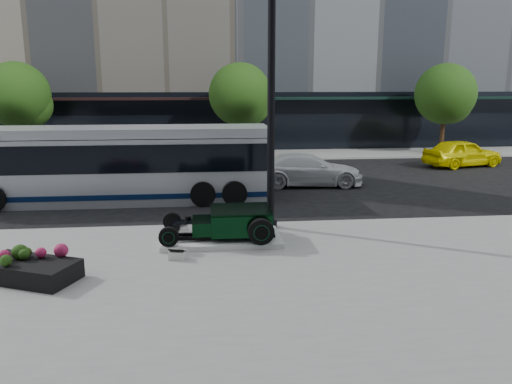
{
  "coord_description": "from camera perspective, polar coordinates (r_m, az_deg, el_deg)",
  "views": [
    {
      "loc": [
        -1.2,
        -17.68,
        4.6
      ],
      "look_at": [
        0.39,
        -2.27,
        1.2
      ],
      "focal_mm": 35.0,
      "sensor_mm": 36.0,
      "label": 1
    }
  ],
  "objects": [
    {
      "name": "lamppost",
      "position": [
        15.28,
        1.73,
        8.91
      ],
      "size": [
        0.42,
        0.42,
        7.7
      ],
      "color": "black",
      "rests_on": "sidewalk_near"
    },
    {
      "name": "white_sedan",
      "position": [
        22.86,
        5.88,
        2.55
      ],
      "size": [
        5.11,
        2.3,
        1.45
      ],
      "primitive_type": "imported",
      "rotation": [
        0.0,
        0.0,
        1.52
      ],
      "color": "white",
      "rests_on": "ground"
    },
    {
      "name": "hot_rod",
      "position": [
        14.38,
        -2.65,
        -3.38
      ],
      "size": [
        3.22,
        2.0,
        0.81
      ],
      "color": "black",
      "rests_on": "display_plinth"
    },
    {
      "name": "transit_bus",
      "position": [
        20.35,
        -15.73,
        3.11
      ],
      "size": [
        12.12,
        2.88,
        2.92
      ],
      "color": "#B8BDC3",
      "rests_on": "ground"
    },
    {
      "name": "display_plinth",
      "position": [
        14.51,
        -3.95,
        -5.33
      ],
      "size": [
        3.4,
        1.8,
        0.15
      ],
      "primitive_type": "cube",
      "color": "silver",
      "rests_on": "sidewalk_near"
    },
    {
      "name": "street_trees",
      "position": [
        30.85,
        -1.56,
        10.82
      ],
      "size": [
        29.8,
        3.8,
        5.7
      ],
      "color": "black",
      "rests_on": "sidewalk_far"
    },
    {
      "name": "ground",
      "position": [
        18.3,
        -1.94,
        -2.19
      ],
      "size": [
        120.0,
        120.0,
        0.0
      ],
      "primitive_type": "plane",
      "color": "black",
      "rests_on": "ground"
    },
    {
      "name": "info_plaque",
      "position": [
        13.18,
        -9.0,
        -7.07
      ],
      "size": [
        0.46,
        0.39,
        0.31
      ],
      "color": "silver",
      "rests_on": "sidewalk_near"
    },
    {
      "name": "flower_planter",
      "position": [
        12.83,
        -24.57,
        -7.97
      ],
      "size": [
        2.5,
        1.92,
        0.73
      ],
      "color": "black",
      "rests_on": "sidewalk_near"
    },
    {
      "name": "yellow_taxi",
      "position": [
        30.23,
        22.51,
        4.14
      ],
      "size": [
        4.8,
        2.85,
        1.53
      ],
      "primitive_type": "imported",
      "rotation": [
        0.0,
        0.0,
        1.82
      ],
      "color": "#F0E300",
      "rests_on": "ground"
    },
    {
      "name": "sidewalk_near",
      "position": [
        8.57,
        3.26,
        -19.6
      ],
      "size": [
        70.0,
        17.0,
        0.12
      ],
      "primitive_type": "cube",
      "color": "gray",
      "rests_on": "ground"
    },
    {
      "name": "sidewalk_far",
      "position": [
        32.02,
        -3.69,
        4.2
      ],
      "size": [
        70.0,
        4.0,
        0.12
      ],
      "primitive_type": "cube",
      "color": "gray",
      "rests_on": "ground"
    }
  ]
}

